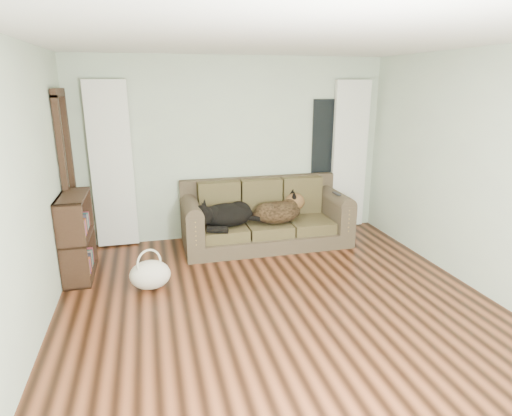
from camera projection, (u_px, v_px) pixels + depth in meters
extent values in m
plane|color=black|center=(286.00, 316.00, 4.25)|extent=(5.00, 5.00, 0.00)
plane|color=white|center=(292.00, 36.00, 3.51)|extent=(5.00, 5.00, 0.00)
cube|color=beige|center=(234.00, 149.00, 6.21)|extent=(4.50, 0.04, 2.60)
cube|color=beige|center=(16.00, 206.00, 3.35)|extent=(0.04, 5.00, 2.60)
cube|color=beige|center=(495.00, 177.00, 4.41)|extent=(0.04, 5.00, 2.60)
cube|color=white|center=(112.00, 166.00, 5.77)|extent=(0.55, 0.08, 2.25)
cube|color=white|center=(349.00, 156.00, 6.60)|extent=(0.55, 0.08, 2.25)
cube|color=black|center=(328.00, 140.00, 6.49)|extent=(0.50, 0.03, 1.20)
cube|color=black|center=(69.00, 181.00, 5.34)|extent=(0.07, 0.60, 2.10)
cube|color=#362A1B|center=(266.00, 214.00, 6.04)|extent=(2.33, 1.01, 0.95)
ellipsoid|color=black|center=(224.00, 217.00, 5.81)|extent=(0.77, 0.57, 0.31)
ellipsoid|color=black|center=(279.00, 212.00, 6.01)|extent=(0.81, 0.63, 0.32)
cube|color=black|center=(337.00, 194.00, 6.02)|extent=(0.06, 0.18, 0.02)
ellipsoid|color=beige|center=(150.00, 275.00, 4.79)|extent=(0.52, 0.44, 0.33)
cube|color=black|center=(77.00, 236.00, 5.01)|extent=(0.35, 0.82, 1.00)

